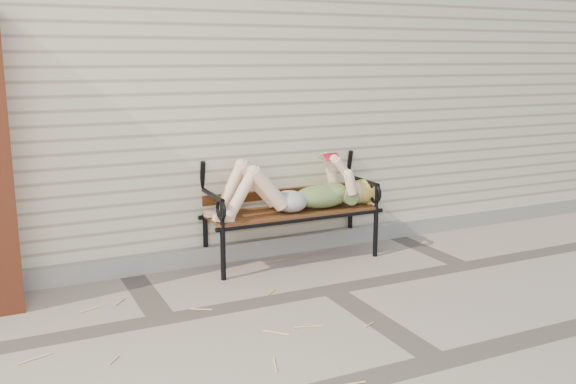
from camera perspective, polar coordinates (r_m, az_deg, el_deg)
ground at (r=4.77m, az=3.81°, el=-8.67°), size 80.00×80.00×0.00m
house_wall at (r=7.23m, az=-7.94°, el=10.44°), size 8.00×4.00×3.00m
foundation_strip at (r=5.56m, az=-1.09°, el=-4.78°), size 8.00×0.10×0.15m
garden_bench at (r=5.36m, az=-0.07°, el=-0.00°), size 1.56×0.62×1.01m
reading_woman at (r=5.25m, az=0.64°, el=0.12°), size 1.47×0.33×0.46m
straw_scatter at (r=3.80m, az=-14.29°, el=-14.52°), size 2.83×1.66×0.01m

